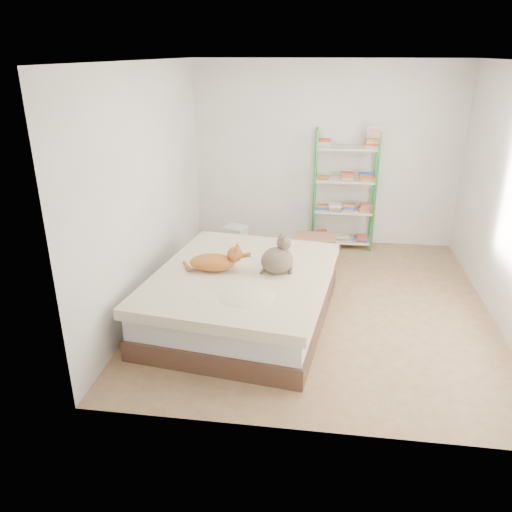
% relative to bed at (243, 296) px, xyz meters
% --- Properties ---
extents(room, '(3.81, 4.21, 2.61)m').
position_rel_bed_xyz_m(room, '(0.79, 0.47, 1.02)').
color(room, tan).
rests_on(room, ground).
extents(bed, '(2.03, 2.40, 0.56)m').
position_rel_bed_xyz_m(bed, '(0.00, 0.00, 0.00)').
color(bed, brown).
rests_on(bed, ground).
extents(orange_cat, '(0.58, 0.34, 0.23)m').
position_rel_bed_xyz_m(orange_cat, '(-0.32, -0.00, 0.39)').
color(orange_cat, '#CC6538').
rests_on(orange_cat, bed).
extents(grey_cat, '(0.45, 0.41, 0.41)m').
position_rel_bed_xyz_m(grey_cat, '(0.36, 0.02, 0.48)').
color(grey_cat, gray).
rests_on(grey_cat, bed).
extents(shelf_unit, '(0.91, 0.36, 1.74)m').
position_rel_bed_xyz_m(shelf_unit, '(1.09, 2.35, 0.51)').
color(shelf_unit, green).
rests_on(shelf_unit, ground).
extents(cardboard_box, '(0.57, 0.55, 0.45)m').
position_rel_bed_xyz_m(cardboard_box, '(0.71, 1.63, -0.08)').
color(cardboard_box, '#AF7B54').
rests_on(cardboard_box, ground).
extents(white_bin, '(0.38, 0.36, 0.35)m').
position_rel_bed_xyz_m(white_bin, '(-0.43, 2.02, -0.10)').
color(white_bin, silver).
rests_on(white_bin, ground).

